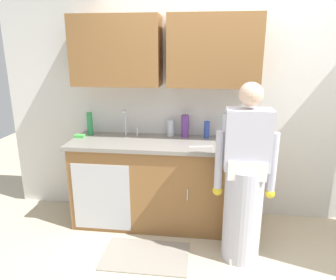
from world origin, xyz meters
The scene contains 15 objects.
ground_plane centered at (0.00, 0.00, 0.00)m, with size 9.00×9.00×0.00m, color beige.
kitchen_wall_with_uppers centered at (-0.14, 0.99, 1.48)m, with size 4.80×0.44×2.70m.
counter_cabinet centered at (-0.55, 0.70, 0.45)m, with size 1.90×0.62×0.90m.
countertop centered at (-0.55, 0.70, 0.92)m, with size 1.96×0.66×0.04m, color gray.
sink centered at (-0.95, 0.71, 0.93)m, with size 0.50×0.36×0.35m.
person_at_sink centered at (0.24, 0.17, 0.69)m, with size 0.55×0.34×1.62m.
floor_mat centered at (-0.63, 0.05, 0.01)m, with size 0.80×0.50×0.01m, color gray.
bottle_dish_liquid centered at (-1.40, 0.86, 1.07)m, with size 0.06×0.06×0.26m, color #2D8C4C.
bottle_water_short centered at (-0.33, 0.91, 1.06)m, with size 0.08×0.08×0.24m, color #66388C.
bottle_soap centered at (-0.10, 0.90, 1.03)m, with size 0.06×0.06×0.18m, color #334CB2.
bottle_cleaner_spray centered at (0.09, 0.87, 1.08)m, with size 0.07×0.07×0.28m, color silver.
bottle_water_tall centered at (-0.50, 0.93, 1.03)m, with size 0.08×0.08×0.18m, color silver.
cup_by_sink centered at (0.13, 0.70, 0.99)m, with size 0.08×0.08×0.11m, color white.
knife_on_counter centered at (-0.15, 0.56, 0.94)m, with size 0.24×0.02×0.01m, color silver.
sponge centered at (-1.48, 0.74, 0.96)m, with size 0.11×0.07×0.03m, color #4CBF4C.
Camera 1 is at (-0.11, -2.43, 1.87)m, focal length 33.65 mm.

